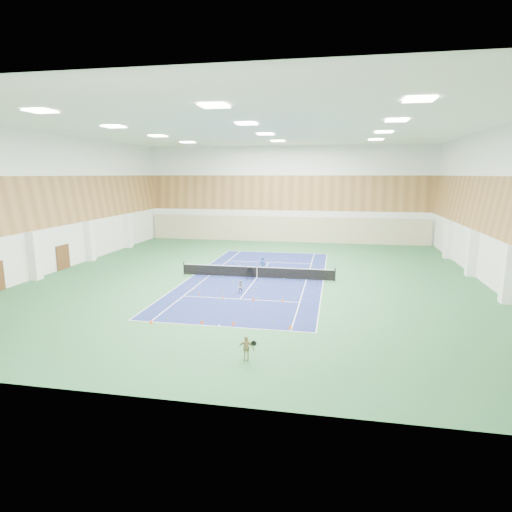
{
  "coord_description": "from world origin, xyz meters",
  "views": [
    {
      "loc": [
        6.38,
        -34.12,
        8.48
      ],
      "look_at": [
        0.07,
        -0.83,
        2.0
      ],
      "focal_mm": 30.0,
      "sensor_mm": 36.0,
      "label": 1
    }
  ],
  "objects_px": {
    "child_court": "(241,287)",
    "child_apron": "(246,348)",
    "coach": "(263,266)",
    "ball_cart": "(250,274)",
    "tennis_net": "(257,271)"
  },
  "relations": [
    {
      "from": "child_apron",
      "to": "ball_cart",
      "type": "bearing_deg",
      "value": 99.95
    },
    {
      "from": "coach",
      "to": "ball_cart",
      "type": "distance_m",
      "value": 1.9
    },
    {
      "from": "child_court",
      "to": "child_apron",
      "type": "xyz_separation_m",
      "value": [
        2.72,
        -10.9,
        0.08
      ]
    },
    {
      "from": "coach",
      "to": "child_court",
      "type": "relative_size",
      "value": 1.6
    },
    {
      "from": "tennis_net",
      "to": "child_apron",
      "type": "bearing_deg",
      "value": -81.23
    },
    {
      "from": "coach",
      "to": "child_apron",
      "type": "distance_m",
      "value": 17.15
    },
    {
      "from": "tennis_net",
      "to": "coach",
      "type": "xyz_separation_m",
      "value": [
        0.3,
        1.09,
        0.25
      ]
    },
    {
      "from": "tennis_net",
      "to": "child_court",
      "type": "distance_m",
      "value": 5.03
    },
    {
      "from": "child_court",
      "to": "ball_cart",
      "type": "height_order",
      "value": "child_court"
    },
    {
      "from": "child_court",
      "to": "child_apron",
      "type": "relative_size",
      "value": 0.87
    },
    {
      "from": "child_court",
      "to": "ball_cart",
      "type": "distance_m",
      "value": 4.42
    },
    {
      "from": "tennis_net",
      "to": "child_court",
      "type": "xyz_separation_m",
      "value": [
        -0.26,
        -5.02,
        -0.05
      ]
    },
    {
      "from": "coach",
      "to": "ball_cart",
      "type": "relative_size",
      "value": 1.75
    },
    {
      "from": "coach",
      "to": "tennis_net",
      "type": "bearing_deg",
      "value": 95.65
    },
    {
      "from": "coach",
      "to": "child_court",
      "type": "bearing_deg",
      "value": 105.78
    }
  ]
}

